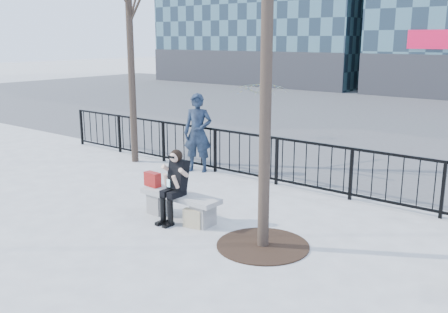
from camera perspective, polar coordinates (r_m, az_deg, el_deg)
The scene contains 10 objects.
ground at distance 9.38m, azimuth -4.98°, elevation -7.10°, with size 120.00×120.00×0.00m, color #9B9A96.
street_surface at distance 22.47m, azimuth 22.08°, elevation 4.05°, with size 60.00×23.00×0.01m, color #474747.
railing at distance 11.49m, azimuth 5.19°, elevation -0.36°, with size 14.00×0.06×1.10m.
tree_grate at distance 8.21m, azimuth 4.46°, elevation -10.08°, with size 1.50×1.50×0.02m, color black.
bench_main at distance 9.28m, azimuth -5.02°, elevation -5.36°, with size 1.65×0.46×0.49m.
seated_woman at distance 9.06m, azimuth -5.75°, elevation -3.40°, with size 0.50×0.64×1.34m.
handbag at distance 9.69m, azimuth -8.17°, elevation -2.60°, with size 0.33×0.16×0.27m, color maroon.
shopping_bag at distance 8.90m, azimuth -3.57°, elevation -7.10°, with size 0.35×0.13×0.33m, color beige.
standing_man at distance 12.41m, azimuth -3.01°, elevation 2.72°, with size 0.72×0.47×1.96m, color black.
vendor_umbrella at distance 16.83m, azimuth 4.17°, elevation 5.40°, with size 2.05×2.10×1.88m, color yellow.
Camera 1 is at (6.02, -6.40, 3.28)m, focal length 40.00 mm.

